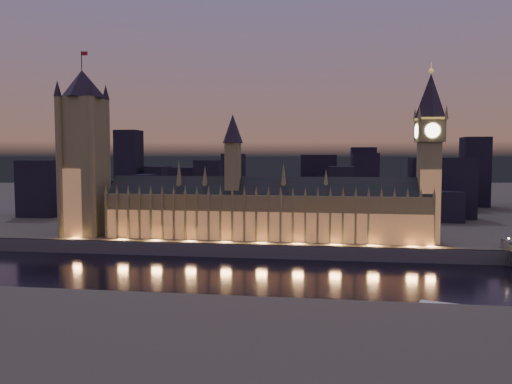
# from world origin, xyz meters

# --- Properties ---
(ground_plane) EXTENTS (2000.00, 2000.00, 0.00)m
(ground_plane) POSITION_xyz_m (0.00, 0.00, 0.00)
(ground_plane) COLOR black
(ground_plane) RESTS_ON ground
(north_bank) EXTENTS (2000.00, 960.00, 8.00)m
(north_bank) POSITION_xyz_m (0.00, 520.00, 4.00)
(north_bank) COLOR brown
(north_bank) RESTS_ON ground
(embankment_wall) EXTENTS (2000.00, 2.50, 8.00)m
(embankment_wall) POSITION_xyz_m (0.00, 41.00, 4.00)
(embankment_wall) COLOR #565649
(embankment_wall) RESTS_ON ground
(palace_of_westminster) EXTENTS (202.00, 22.26, 78.00)m
(palace_of_westminster) POSITION_xyz_m (8.41, 61.74, 26.37)
(palace_of_westminster) COLOR #8D8453
(palace_of_westminster) RESTS_ON north_bank
(victoria_tower) EXTENTS (31.68, 31.68, 119.63)m
(victoria_tower) POSITION_xyz_m (-110.00, 61.92, 67.33)
(victoria_tower) COLOR #8D8453
(victoria_tower) RESTS_ON north_bank
(elizabeth_tower) EXTENTS (18.00, 18.00, 106.91)m
(elizabeth_tower) POSITION_xyz_m (108.00, 61.92, 67.57)
(elizabeth_tower) COLOR #8D8453
(elizabeth_tower) RESTS_ON north_bank
(river_boat) EXTENTS (45.11, 22.65, 4.50)m
(river_boat) POSITION_xyz_m (94.28, -56.90, 1.56)
(river_boat) COLOR #565649
(river_boat) RESTS_ON ground
(city_backdrop) EXTENTS (498.06, 215.63, 81.92)m
(city_backdrop) POSITION_xyz_m (36.67, 245.05, 31.48)
(city_backdrop) COLOR black
(city_backdrop) RESTS_ON north_bank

